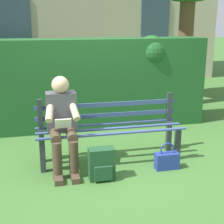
{
  "coord_description": "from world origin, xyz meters",
  "views": [
    {
      "loc": [
        0.9,
        4.12,
        1.88
      ],
      "look_at": [
        0.0,
        0.1,
        0.72
      ],
      "focal_mm": 52.73,
      "sensor_mm": 36.0,
      "label": 1
    }
  ],
  "objects_px": {
    "person_seated": "(62,121)",
    "backpack": "(102,164)",
    "handbag": "(167,160)",
    "park_bench": "(109,129)"
  },
  "relations": [
    {
      "from": "person_seated",
      "to": "backpack",
      "type": "bearing_deg",
      "value": 135.57
    },
    {
      "from": "handbag",
      "to": "person_seated",
      "type": "bearing_deg",
      "value": -13.64
    },
    {
      "from": "person_seated",
      "to": "handbag",
      "type": "distance_m",
      "value": 1.44
    },
    {
      "from": "park_bench",
      "to": "backpack",
      "type": "height_order",
      "value": "park_bench"
    },
    {
      "from": "handbag",
      "to": "backpack",
      "type": "bearing_deg",
      "value": 6.31
    },
    {
      "from": "person_seated",
      "to": "handbag",
      "type": "relative_size",
      "value": 3.32
    },
    {
      "from": "park_bench",
      "to": "handbag",
      "type": "height_order",
      "value": "park_bench"
    },
    {
      "from": "backpack",
      "to": "person_seated",
      "type": "bearing_deg",
      "value": -44.43
    },
    {
      "from": "person_seated",
      "to": "handbag",
      "type": "height_order",
      "value": "person_seated"
    },
    {
      "from": "backpack",
      "to": "handbag",
      "type": "bearing_deg",
      "value": -173.69
    }
  ]
}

